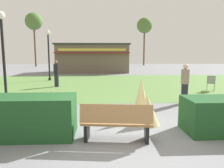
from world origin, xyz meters
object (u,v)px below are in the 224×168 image
object	(u,v)px
person_standing	(56,73)
parked_car_west_slot	(88,63)
park_bench	(116,122)
cafe_chair_east	(211,82)
person_strolling	(185,84)
tree_left_bg	(34,22)
lamppost_mid	(3,45)
food_kiosk	(93,58)
tree_right_bg	(145,26)
lamppost_far	(49,49)

from	to	relation	value
person_standing	parked_car_west_slot	xyz separation A→B (m)	(0.82, 19.92, -0.22)
park_bench	cafe_chair_east	size ratio (longest dim) A/B	1.96
person_strolling	parked_car_west_slot	distance (m)	25.61
person_strolling	tree_left_bg	world-z (taller)	tree_left_bg
person_standing	person_strolling	bearing A→B (deg)	-83.58
lamppost_mid	person_strolling	xyz separation A→B (m)	(7.88, -1.03, -1.64)
lamppost_mid	park_bench	bearing A→B (deg)	-46.07
lamppost_mid	food_kiosk	bearing A→B (deg)	77.48
person_strolling	tree_right_bg	bearing A→B (deg)	22.74
lamppost_far	tree_left_bg	size ratio (longest dim) A/B	0.45
lamppost_far	tree_left_bg	bearing A→B (deg)	109.46
food_kiosk	tree_right_bg	world-z (taller)	tree_right_bg
park_bench	person_standing	xyz separation A→B (m)	(-3.24, 8.92, 0.38)
park_bench	person_strolling	xyz separation A→B (m)	(3.18, 3.85, 0.38)
park_bench	lamppost_far	bearing A→B (deg)	110.01
food_kiosk	parked_car_west_slot	xyz separation A→B (m)	(-1.11, 8.70, -1.00)
park_bench	food_kiosk	xyz separation A→B (m)	(-1.31, 20.14, 1.16)
person_standing	cafe_chair_east	bearing A→B (deg)	-58.10
person_strolling	cafe_chair_east	bearing A→B (deg)	-11.41
tree_left_bg	tree_right_bg	bearing A→B (deg)	8.39
parked_car_west_slot	tree_right_bg	world-z (taller)	tree_right_bg
parked_car_west_slot	tree_right_bg	xyz separation A→B (m)	(10.00, 5.84, 6.51)
person_strolling	tree_left_bg	bearing A→B (deg)	58.34
food_kiosk	person_strolling	world-z (taller)	food_kiosk
park_bench	lamppost_mid	xyz separation A→B (m)	(-4.70, 4.88, 2.02)
lamppost_far	person_strolling	xyz separation A→B (m)	(7.68, -8.50, -1.64)
park_bench	lamppost_mid	distance (m)	7.07
food_kiosk	person_strolling	distance (m)	16.91
lamppost_far	parked_car_west_slot	size ratio (longest dim) A/B	0.91
park_bench	tree_right_bg	world-z (taller)	tree_right_bg
lamppost_mid	tree_left_bg	world-z (taller)	tree_left_bg
cafe_chair_east	tree_right_bg	bearing A→B (deg)	86.55
lamppost_mid	person_strolling	size ratio (longest dim) A/B	2.34
park_bench	parked_car_west_slot	xyz separation A→B (m)	(-2.42, 28.84, 0.16)
lamppost_mid	cafe_chair_east	xyz separation A→B (m)	(10.60, 1.96, -1.97)
lamppost_far	lamppost_mid	bearing A→B (deg)	-91.55
food_kiosk	tree_left_bg	bearing A→B (deg)	130.66
food_kiosk	tree_right_bg	size ratio (longest dim) A/B	0.96
parked_car_west_slot	lamppost_far	bearing A→B (deg)	-97.18
food_kiosk	tree_right_bg	xyz separation A→B (m)	(8.89, 14.54, 5.51)
lamppost_far	parked_car_west_slot	xyz separation A→B (m)	(2.08, 16.49, -1.85)
food_kiosk	parked_car_west_slot	world-z (taller)	food_kiosk
person_strolling	park_bench	bearing A→B (deg)	171.28
lamppost_far	person_standing	world-z (taller)	lamppost_far
lamppost_far	tree_left_bg	distance (m)	21.27
lamppost_mid	lamppost_far	distance (m)	7.47
parked_car_west_slot	person_standing	bearing A→B (deg)	-92.36
tree_right_bg	parked_car_west_slot	bearing A→B (deg)	-149.72
cafe_chair_east	parked_car_west_slot	xyz separation A→B (m)	(-8.32, 22.00, 0.12)
lamppost_mid	cafe_chair_east	distance (m)	10.96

